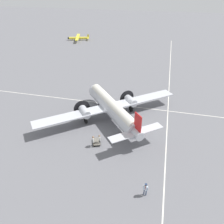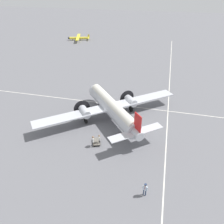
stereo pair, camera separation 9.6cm
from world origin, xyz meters
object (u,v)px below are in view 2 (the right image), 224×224
object	(u,v)px
ramp_agent	(93,140)
crew_foreground	(145,188)
suitcase_near_door	(113,142)
light_aircraft_distant	(79,38)
passenger_boarding	(99,139)
airliner_main	(111,107)
baggage_cart	(97,142)

from	to	relation	value
ramp_agent	crew_foreground	bearing A→B (deg)	-144.09
suitcase_near_door	light_aircraft_distant	bearing A→B (deg)	-154.17
suitcase_near_door	passenger_boarding	bearing A→B (deg)	-71.12
airliner_main	crew_foreground	size ratio (longest dim) A/B	12.19
baggage_cart	ramp_agent	bearing A→B (deg)	140.53
ramp_agent	passenger_boarding	bearing A→B (deg)	-66.16
passenger_boarding	suitcase_near_door	xyz separation A→B (m)	(-0.66, 1.92, -0.80)
passenger_boarding	baggage_cart	distance (m)	0.91
airliner_main	crew_foreground	world-z (taller)	airliner_main
suitcase_near_door	crew_foreground	bearing A→B (deg)	34.98
crew_foreground	baggage_cart	size ratio (longest dim) A/B	0.83
airliner_main	ramp_agent	distance (m)	7.77
crew_foreground	suitcase_near_door	distance (m)	9.72
crew_foreground	ramp_agent	distance (m)	10.58
airliner_main	light_aircraft_distant	xyz separation A→B (m)	(-52.02, -26.31, -1.59)
airliner_main	ramp_agent	xyz separation A→B (m)	(7.61, -0.73, -1.39)
airliner_main	baggage_cart	size ratio (longest dim) A/B	10.14
ramp_agent	baggage_cart	size ratio (longest dim) A/B	0.84
ramp_agent	baggage_cart	bearing A→B (deg)	-34.13
baggage_cart	light_aircraft_distant	world-z (taller)	light_aircraft_distant
light_aircraft_distant	ramp_agent	bearing A→B (deg)	95.93
airliner_main	passenger_boarding	distance (m)	7.15
suitcase_near_door	light_aircraft_distant	distance (m)	64.85
suitcase_near_door	light_aircraft_distant	size ratio (longest dim) A/B	0.04
ramp_agent	light_aircraft_distant	distance (m)	64.89
crew_foreground	suitcase_near_door	xyz separation A→B (m)	(-7.93, -5.55, -0.87)
ramp_agent	baggage_cart	world-z (taller)	ramp_agent
suitcase_near_door	baggage_cart	distance (m)	2.47
airliner_main	ramp_agent	world-z (taller)	airliner_main
ramp_agent	light_aircraft_distant	xyz separation A→B (m)	(-59.63, -25.59, -0.21)
baggage_cart	light_aircraft_distant	bearing A→B (deg)	3.34
baggage_cart	light_aircraft_distant	xyz separation A→B (m)	(-58.89, -25.84, 0.60)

